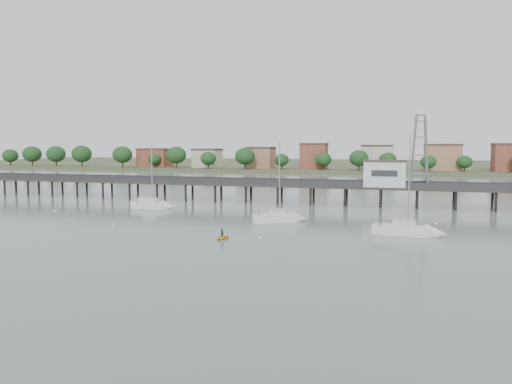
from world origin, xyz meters
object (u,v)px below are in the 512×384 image
Objects in this scene: pier at (264,185)px; lattice_tower at (420,151)px; sailboat_c at (284,218)px; yellow_dinghy at (222,239)px; sailboat_b at (156,205)px; sailboat_d at (416,231)px; white_tender at (147,200)px.

lattice_tower is at bearing 0.00° from pier.
pier is 27.16m from sailboat_c.
pier is 42.10m from yellow_dinghy.
sailboat_b is 34.58m from yellow_dinghy.
sailboat_d is (-1.31, -31.81, -10.47)m from lattice_tower.
yellow_dinghy is at bearing -132.69° from sailboat_c.
sailboat_c is at bearing -130.42° from lattice_tower.
lattice_tower reaches higher than sailboat_b.
lattice_tower is 1.15× the size of sailboat_c.
yellow_dinghy is (-24.57, -9.74, -0.63)m from sailboat_d.
sailboat_b is 0.89× the size of sailboat_d.
white_tender is 1.66× the size of yellow_dinghy.
sailboat_b is at bearing 169.13° from sailboat_d.
pier reaches higher than yellow_dinghy.
sailboat_b reaches higher than yellow_dinghy.
lattice_tower is 52.37m from sailboat_b.
sailboat_c is 5.26× the size of yellow_dinghy.
pier is 11.49× the size of sailboat_b.
sailboat_c is 17.24m from yellow_dinghy.
sailboat_c reaches higher than pier.
white_tender is (-23.89, -7.55, -3.32)m from pier.
yellow_dinghy is at bearing -35.53° from white_tender.
sailboat_d is (47.54, -16.10, -0.01)m from sailboat_b.
pier is at bearing 106.49° from yellow_dinghy.
yellow_dinghy is (5.62, -41.55, -3.79)m from pier.
sailboat_b reaches higher than pier.
lattice_tower is at bearing 21.27° from white_tender.
white_tender is 45.03m from yellow_dinghy.
sailboat_c is at bearing -22.80° from sailboat_b.
lattice_tower is 3.64× the size of white_tender.
lattice_tower reaches higher than sailboat_c.
pier reaches higher than white_tender.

